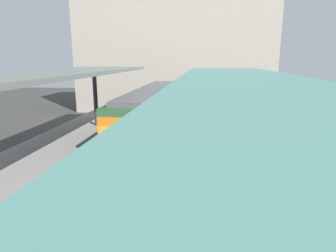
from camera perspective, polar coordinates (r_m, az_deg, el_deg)
The scene contains 14 objects.
ground_plane at distance 10.25m, azimuth -8.35°, elevation -15.47°, with size 80.00×80.00×0.00m, color #383835.
platform_left at distance 11.57m, azimuth -27.26°, elevation -10.68°, with size 4.40×28.00×1.00m, color gray.
platform_right at distance 9.79m, azimuth 14.25°, elevation -13.88°, with size 4.40×28.00×1.00m, color gray.
track_ballast at distance 10.20m, azimuth -8.36°, elevation -14.98°, with size 3.20×28.00×0.20m, color #59544C.
rail_near_side at distance 10.32m, azimuth -12.37°, elevation -13.74°, with size 0.08×28.00×0.14m, color slate.
rail_far_side at distance 9.97m, azimuth -4.27°, elevation -14.47°, with size 0.08×28.00×0.14m, color slate.
commuter_train at distance 16.34m, azimuth -1.99°, elevation 1.90°, with size 2.78×11.78×3.10m.
canopy_left at distance 11.90m, azimuth -25.36°, elevation 8.76°, with size 4.18×21.00×3.36m.
canopy_right at distance 10.18m, azimuth 14.43°, elevation 8.71°, with size 4.18×21.00×3.29m.
platform_bench at distance 8.20m, azimuth 21.69°, elevation -12.43°, with size 1.40×0.41×0.86m.
platform_sign at distance 8.54m, azimuth 6.82°, elevation -2.27°, with size 0.90×0.08×2.21m.
passenger_near_bench at distance 5.64m, azimuth 5.71°, elevation -19.11°, with size 0.36×0.36×1.67m.
passenger_mid_platform at distance 14.59m, azimuth 6.71°, elevation 1.20°, with size 0.36×0.36×1.74m.
station_building_backdrop at distance 28.82m, azimuth 1.42°, elevation 14.21°, with size 18.00×6.00×11.00m, color #A89E8E.
Camera 1 is at (2.50, -8.67, 4.85)m, focal length 31.03 mm.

